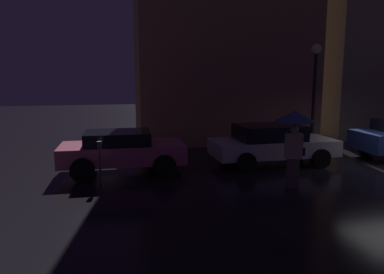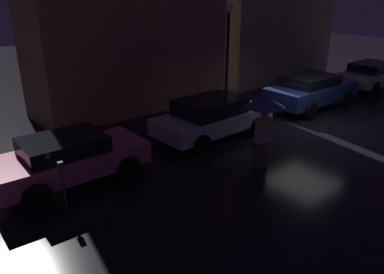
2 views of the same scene
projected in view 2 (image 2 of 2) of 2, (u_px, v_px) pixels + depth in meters
ground_plane at (309, 125)px, 14.33m from camera, size 60.00×60.00×0.00m
parked_car_pink at (69, 158)px, 9.80m from camera, size 3.95×1.92×1.35m
parked_car_white at (212, 117)px, 12.96m from camera, size 4.33×2.02×1.40m
parked_car_blue at (311, 90)px, 16.17m from camera, size 4.45×2.05×1.45m
parked_car_silver at (371, 74)px, 19.40m from camera, size 4.30×1.94×1.36m
pedestrian_with_umbrella at (265, 112)px, 10.27m from camera, size 1.12×1.12×2.16m
parking_meter at (63, 181)px, 8.54m from camera, size 0.12×0.10×1.25m
street_lamp_near at (228, 37)px, 15.28m from camera, size 0.41×0.41×4.36m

